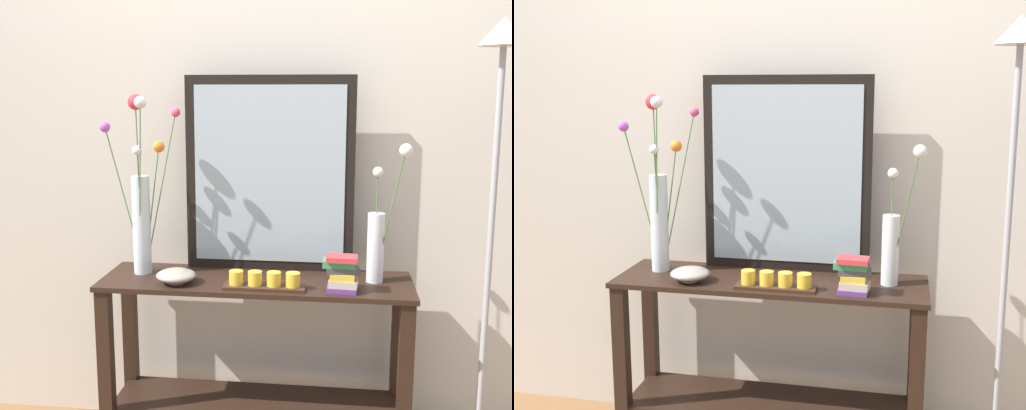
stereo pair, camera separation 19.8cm
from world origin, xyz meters
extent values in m
cube|color=beige|center=(0.00, 0.31, 1.35)|extent=(6.40, 0.08, 2.70)
cube|color=black|center=(0.00, 0.00, 0.77)|extent=(1.26, 0.38, 0.02)
cube|color=black|center=(0.00, 0.00, 0.23)|extent=(1.20, 0.34, 0.02)
cube|color=black|center=(-0.59, -0.15, 0.38)|extent=(0.06, 0.06, 0.76)
cube|color=black|center=(0.59, -0.15, 0.38)|extent=(0.06, 0.06, 0.76)
cube|color=black|center=(-0.59, 0.15, 0.38)|extent=(0.06, 0.06, 0.76)
cube|color=black|center=(0.59, 0.15, 0.38)|extent=(0.06, 0.06, 0.76)
cube|color=black|center=(0.04, 0.16, 1.19)|extent=(0.71, 0.03, 0.82)
cube|color=#9EADB7|center=(0.04, 0.15, 1.19)|extent=(0.63, 0.00, 0.74)
cylinder|color=silver|center=(-0.49, 0.03, 0.98)|extent=(0.08, 0.08, 0.41)
cylinder|color=#4C753D|center=(-0.42, 0.10, 1.12)|extent=(0.12, 0.11, 0.65)
sphere|color=#EA4275|center=(-0.36, 0.15, 1.44)|extent=(0.04, 0.04, 0.04)
cylinder|color=#4C753D|center=(-0.47, -0.01, 1.14)|extent=(0.05, 0.07, 0.69)
sphere|color=silver|center=(-0.45, -0.04, 1.49)|extent=(0.05, 0.05, 0.05)
cylinder|color=#4C753D|center=(-0.49, 0.03, 1.14)|extent=(0.01, 0.03, 0.69)
sphere|color=red|center=(-0.49, 0.01, 1.49)|extent=(0.06, 0.06, 0.06)
cylinder|color=#4C753D|center=(-0.48, 0.01, 1.05)|extent=(0.01, 0.07, 0.50)
sphere|color=silver|center=(-0.48, -0.02, 1.30)|extent=(0.04, 0.04, 0.04)
cylinder|color=#4C753D|center=(-0.44, 0.04, 1.05)|extent=(0.07, 0.02, 0.51)
sphere|color=orange|center=(-0.41, 0.05, 1.31)|extent=(0.05, 0.05, 0.05)
cylinder|color=#4C753D|center=(-0.55, 0.01, 1.09)|extent=(0.13, 0.05, 0.60)
sphere|color=#B24CB7|center=(-0.61, -0.01, 1.39)|extent=(0.04, 0.04, 0.04)
cylinder|color=silver|center=(0.48, 0.03, 0.92)|extent=(0.07, 0.07, 0.28)
cylinder|color=#4C753D|center=(0.48, 0.03, 1.01)|extent=(0.01, 0.02, 0.42)
sphere|color=silver|center=(0.48, 0.04, 1.22)|extent=(0.04, 0.04, 0.04)
cylinder|color=#4C753D|center=(0.53, 0.00, 1.05)|extent=(0.10, 0.06, 0.52)
sphere|color=silver|center=(0.58, -0.03, 1.31)|extent=(0.05, 0.05, 0.05)
cube|color=#382316|center=(0.05, -0.11, 0.78)|extent=(0.32, 0.09, 0.01)
cylinder|color=gold|center=(-0.06, -0.11, 0.81)|extent=(0.06, 0.06, 0.05)
cylinder|color=gold|center=(0.01, -0.11, 0.81)|extent=(0.06, 0.06, 0.05)
cylinder|color=gold|center=(0.08, -0.11, 0.81)|extent=(0.06, 0.06, 0.05)
cylinder|color=gold|center=(0.16, -0.11, 0.81)|extent=(0.06, 0.06, 0.05)
cylinder|color=#9E9389|center=(-0.31, -0.09, 0.78)|extent=(0.06, 0.06, 0.01)
ellipsoid|color=#9E9389|center=(-0.31, -0.09, 0.81)|extent=(0.16, 0.16, 0.05)
cube|color=#663884|center=(0.35, -0.12, 0.79)|extent=(0.12, 0.08, 0.02)
cube|color=#B2A893|center=(0.35, -0.12, 0.81)|extent=(0.12, 0.08, 0.03)
cube|color=gold|center=(0.35, -0.12, 0.84)|extent=(0.10, 0.07, 0.02)
cube|color=#424247|center=(0.35, -0.11, 0.86)|extent=(0.13, 0.08, 0.02)
cube|color=#388E56|center=(0.34, -0.11, 0.88)|extent=(0.13, 0.08, 0.03)
cube|color=#C63338|center=(0.34, -0.12, 0.91)|extent=(0.12, 0.09, 0.02)
cylinder|color=#9E9EA3|center=(0.89, -0.06, 0.86)|extent=(0.02, 0.02, 1.67)
cone|color=beige|center=(0.89, -0.06, 1.74)|extent=(0.18, 0.18, 0.10)
camera|label=1|loc=(0.32, -2.46, 1.53)|focal=44.34mm
camera|label=2|loc=(0.51, -2.43, 1.53)|focal=44.34mm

